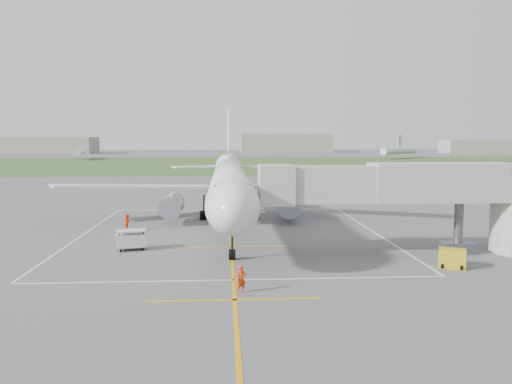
{
  "coord_description": "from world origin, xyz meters",
  "views": [
    {
      "loc": [
        -0.51,
        -51.48,
        9.12
      ],
      "look_at": [
        2.47,
        -4.0,
        4.0
      ],
      "focal_mm": 35.0,
      "sensor_mm": 36.0,
      "label": 1
    }
  ],
  "objects": [
    {
      "name": "ground",
      "position": [
        0.0,
        0.0,
        0.0
      ],
      "size": [
        700.0,
        700.0,
        0.0
      ],
      "primitive_type": "plane",
      "color": "#555558",
      "rests_on": "ground"
    },
    {
      "name": "grass_strip",
      "position": [
        0.0,
        130.0,
        0.01
      ],
      "size": [
        700.0,
        120.0,
        0.02
      ],
      "primitive_type": "cube",
      "color": "#3B5826",
      "rests_on": "ground"
    },
    {
      "name": "apron_markings",
      "position": [
        0.0,
        -5.82,
        0.01
      ],
      "size": [
        28.2,
        60.0,
        0.01
      ],
      "color": "orange",
      "rests_on": "ground"
    },
    {
      "name": "airliner",
      "position": [
        -0.0,
        0.75,
        4.39
      ],
      "size": [
        38.93,
        46.75,
        13.52
      ],
      "color": "silver",
      "rests_on": "ground"
    },
    {
      "name": "jet_bridge",
      "position": [
        15.72,
        -13.5,
        4.74
      ],
      "size": [
        23.4,
        5.0,
        7.2
      ],
      "color": "#A19C92",
      "rests_on": "ground"
    },
    {
      "name": "gpu_unit",
      "position": [
        15.5,
        -17.89,
        0.67
      ],
      "size": [
        2.12,
        1.83,
        1.35
      ],
      "rotation": [
        0.0,
        0.0,
        -0.42
      ],
      "color": "gold",
      "rests_on": "ground"
    },
    {
      "name": "baggage_cart",
      "position": [
        -8.22,
        -10.69,
        0.84
      ],
      "size": [
        2.63,
        1.92,
        1.65
      ],
      "rotation": [
        0.0,
        0.0,
        0.23
      ],
      "color": "silver",
      "rests_on": "ground"
    },
    {
      "name": "ramp_worker_nose",
      "position": [
        0.42,
        -22.66,
        0.82
      ],
      "size": [
        0.71,
        0.62,
        1.63
      ],
      "primitive_type": "imported",
      "rotation": [
        0.0,
        0.0,
        0.47
      ],
      "color": "red",
      "rests_on": "ground"
    },
    {
      "name": "ramp_worker_wing",
      "position": [
        -10.23,
        -1.66,
        0.81
      ],
      "size": [
        0.91,
        0.98,
        1.62
      ],
      "primitive_type": "imported",
      "rotation": [
        0.0,
        0.0,
        2.05
      ],
      "color": "#F63207",
      "rests_on": "ground"
    },
    {
      "name": "distant_hangars",
      "position": [
        -16.15,
        265.19,
        5.17
      ],
      "size": [
        345.0,
        49.0,
        12.0
      ],
      "color": "gray",
      "rests_on": "ground"
    },
    {
      "name": "distant_aircraft",
      "position": [
        7.64,
        173.77,
        3.59
      ],
      "size": [
        160.25,
        32.07,
        8.85
      ],
      "color": "silver",
      "rests_on": "ground"
    }
  ]
}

